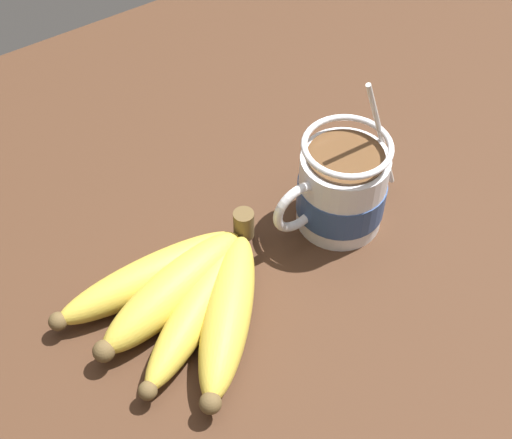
% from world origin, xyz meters
% --- Properties ---
extents(table, '(0.97, 0.97, 0.04)m').
position_xyz_m(table, '(0.00, 0.00, 0.02)').
color(table, '#422819').
rests_on(table, ground).
extents(coffee_mug, '(0.15, 0.09, 0.16)m').
position_xyz_m(coffee_mug, '(-0.03, -0.03, 0.08)').
color(coffee_mug, silver).
rests_on(coffee_mug, table).
extents(banana_bunch, '(0.21, 0.17, 0.04)m').
position_xyz_m(banana_bunch, '(0.15, -0.02, 0.06)').
color(banana_bunch, brown).
rests_on(banana_bunch, table).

